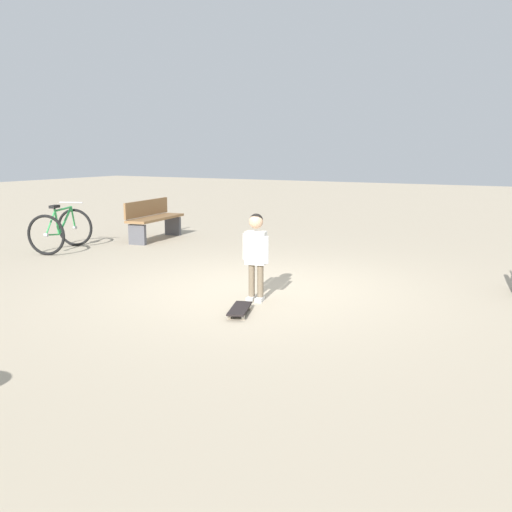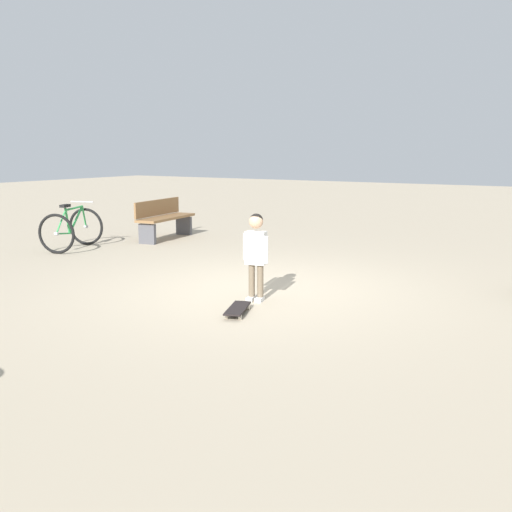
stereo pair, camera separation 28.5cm
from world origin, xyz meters
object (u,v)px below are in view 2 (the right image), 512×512
object	(u,v)px
child_person	(256,247)
bicycle_near	(72,229)
street_bench	(164,218)
skateboard	(238,309)

from	to	relation	value
child_person	bicycle_near	bearing A→B (deg)	-106.80
child_person	street_bench	size ratio (longest dim) A/B	0.64
bicycle_near	street_bench	xyz separation A→B (m)	(-1.85, 0.63, 0.04)
bicycle_near	street_bench	distance (m)	1.96
child_person	skateboard	xyz separation A→B (m)	(0.61, 0.13, -0.60)
skateboard	bicycle_near	world-z (taller)	bicycle_near
child_person	skateboard	world-z (taller)	child_person
bicycle_near	child_person	bearing A→B (deg)	73.20
skateboard	street_bench	distance (m)	5.86
bicycle_near	skateboard	bearing A→B (deg)	67.36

